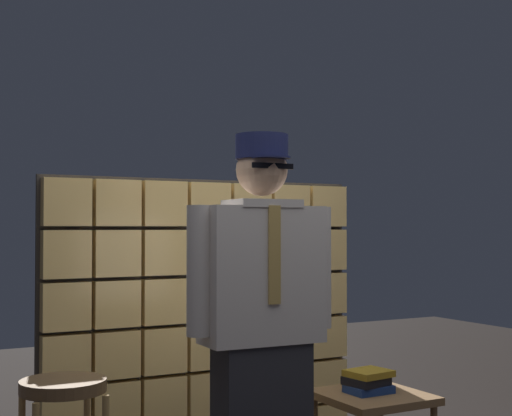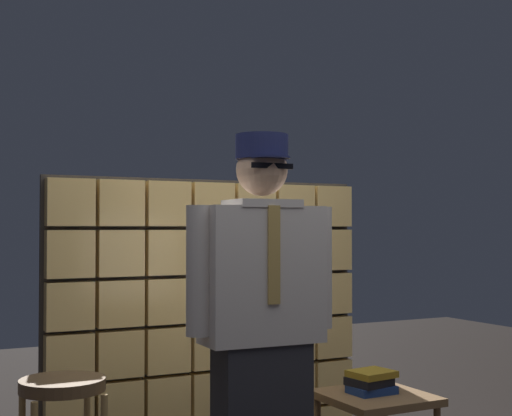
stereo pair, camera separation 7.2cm
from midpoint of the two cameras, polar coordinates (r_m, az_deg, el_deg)
glass_block_wall at (r=4.30m, az=-4.32°, el=-8.94°), size 1.95×0.10×1.67m
standing_person at (r=3.27m, az=-0.18°, el=-9.25°), size 0.71×0.30×1.79m
side_table at (r=3.98m, az=8.60°, el=-15.06°), size 0.52×0.52×0.50m
book_stack at (r=3.96m, az=8.22°, el=-13.29°), size 0.25×0.22×0.12m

